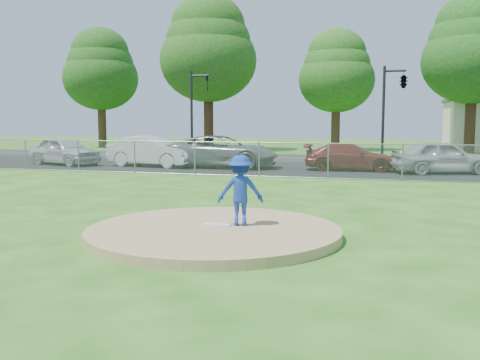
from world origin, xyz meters
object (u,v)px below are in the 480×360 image
(parked_car_white, at_px, (153,151))
(parked_car_gray, at_px, (221,152))
(tree_far_left, at_px, (101,69))
(traffic_signal_left, at_px, (195,106))
(parked_car_darkred, at_px, (351,157))
(parked_car_pearl, at_px, (442,157))
(traffic_cone, at_px, (220,161))
(pitcher, at_px, (240,190))
(tree_right, at_px, (474,48))
(traffic_signal_center, at_px, (402,83))
(tree_left, at_px, (208,48))
(parked_car_silver, at_px, (64,151))
(tree_center, at_px, (337,71))

(parked_car_white, relative_size, parked_car_gray, 0.83)
(tree_far_left, distance_m, parked_car_gray, 24.90)
(traffic_signal_left, xyz_separation_m, parked_car_darkred, (10.40, -5.94, -2.70))
(tree_far_left, xyz_separation_m, parked_car_pearl, (27.81, -17.38, -6.28))
(traffic_cone, bearing_deg, parked_car_darkred, 3.66)
(pitcher, height_order, traffic_cone, pitcher)
(tree_right, relative_size, parked_car_pearl, 2.57)
(tree_right, height_order, pitcher, tree_right)
(traffic_cone, height_order, parked_car_darkred, parked_car_darkred)
(traffic_signal_left, distance_m, traffic_signal_center, 12.79)
(traffic_signal_left, xyz_separation_m, traffic_signal_center, (12.73, -0.00, 1.25))
(tree_left, distance_m, traffic_cone, 18.28)
(parked_car_silver, relative_size, parked_car_white, 0.92)
(tree_left, relative_size, parked_car_white, 2.53)
(tree_left, height_order, parked_car_darkred, tree_left)
(tree_left, xyz_separation_m, pitcher, (11.47, -30.61, -7.28))
(traffic_cone, bearing_deg, parked_car_white, -176.62)
(traffic_signal_left, relative_size, traffic_cone, 7.72)
(pitcher, bearing_deg, parked_car_darkred, -110.56)
(tree_center, relative_size, pitcher, 6.45)
(traffic_signal_center, height_order, traffic_cone, traffic_signal_center)
(tree_right, relative_size, traffic_cone, 16.04)
(parked_car_pearl, bearing_deg, tree_far_left, 41.28)
(pitcher, distance_m, parked_car_gray, 16.44)
(parked_car_white, relative_size, parked_car_pearl, 1.09)
(parked_car_silver, distance_m, parked_car_darkred, 15.56)
(tree_center, height_order, parked_car_silver, tree_center)
(pitcher, bearing_deg, parked_car_pearl, -125.62)
(parked_car_darkred, bearing_deg, tree_far_left, 51.95)
(traffic_signal_center, xyz_separation_m, parked_car_pearl, (1.84, -6.38, -3.83))
(parked_car_silver, bearing_deg, tree_right, -35.35)
(tree_left, bearing_deg, parked_car_white, -81.51)
(traffic_cone, height_order, parked_car_pearl, parked_car_pearl)
(parked_car_gray, height_order, parked_car_pearl, parked_car_gray)
(tree_far_left, relative_size, parked_car_silver, 2.37)
(traffic_signal_left, bearing_deg, tree_right, 29.38)
(tree_far_left, relative_size, pitcher, 7.04)
(tree_far_left, relative_size, traffic_signal_left, 1.92)
(traffic_signal_center, bearing_deg, parked_car_white, -152.49)
(traffic_cone, xyz_separation_m, parked_car_silver, (-8.89, -0.51, 0.41))
(parked_car_white, bearing_deg, tree_center, -13.29)
(tree_left, bearing_deg, traffic_signal_left, -76.04)
(tree_far_left, height_order, parked_car_darkred, tree_far_left)
(tree_right, height_order, parked_car_darkred, tree_right)
(tree_left, bearing_deg, traffic_cone, -68.68)
(parked_car_darkred, bearing_deg, parked_car_gray, 89.10)
(traffic_signal_center, distance_m, parked_car_pearl, 7.67)
(parked_car_darkred, height_order, parked_car_pearl, parked_car_pearl)
(tree_center, distance_m, parked_car_darkred, 19.04)
(pitcher, relative_size, parked_car_darkred, 0.34)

